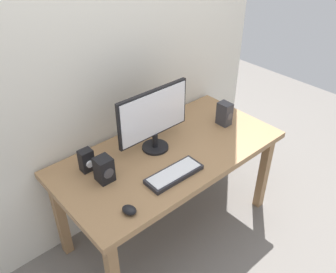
{
  "coord_description": "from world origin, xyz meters",
  "views": [
    {
      "loc": [
        -1.23,
        -1.37,
        2.07
      ],
      "look_at": [
        -0.01,
        0.0,
        0.82
      ],
      "focal_mm": 37.92,
      "sensor_mm": 36.0,
      "label": 1
    }
  ],
  "objects": [
    {
      "name": "ground_plane",
      "position": [
        0.0,
        0.0,
        0.0
      ],
      "size": [
        6.0,
        6.0,
        0.0
      ],
      "primitive_type": "plane",
      "color": "slate"
    },
    {
      "name": "wall_back",
      "position": [
        0.0,
        0.41,
        1.5
      ],
      "size": [
        2.33,
        0.04,
        3.0
      ],
      "primitive_type": "cube",
      "color": "silver",
      "rests_on": "ground_plane"
    },
    {
      "name": "keyboard_primary",
      "position": [
        -0.15,
        -0.2,
        0.72
      ],
      "size": [
        0.36,
        0.14,
        0.03
      ],
      "color": "#232328",
      "rests_on": "desk"
    },
    {
      "name": "mouse",
      "position": [
        -0.52,
        -0.26,
        0.72
      ],
      "size": [
        0.08,
        0.1,
        0.04
      ],
      "primitive_type": "ellipsoid",
      "rotation": [
        0.0,
        0.0,
        0.25
      ],
      "color": "black",
      "rests_on": "desk"
    },
    {
      "name": "audio_controller",
      "position": [
        -0.5,
        0.19,
        0.77
      ],
      "size": [
        0.08,
        0.08,
        0.14
      ],
      "color": "black",
      "rests_on": "desk"
    },
    {
      "name": "speaker_left",
      "position": [
        -0.47,
        0.04,
        0.78
      ],
      "size": [
        0.09,
        0.1,
        0.15
      ],
      "color": "black",
      "rests_on": "desk"
    },
    {
      "name": "desk",
      "position": [
        0.0,
        0.0,
        0.62
      ],
      "size": [
        1.51,
        0.75,
        0.7
      ],
      "color": "#936D47",
      "rests_on": "ground_plane"
    },
    {
      "name": "monitor",
      "position": [
        -0.05,
        0.1,
        0.94
      ],
      "size": [
        0.53,
        0.17,
        0.42
      ],
      "color": "black",
      "rests_on": "desk"
    },
    {
      "name": "speaker_right",
      "position": [
        0.51,
        -0.01,
        0.79
      ],
      "size": [
        0.07,
        0.1,
        0.17
      ],
      "color": "#333338",
      "rests_on": "desk"
    }
  ]
}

